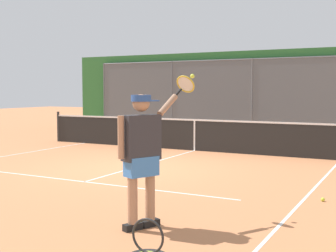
# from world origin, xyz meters

# --- Properties ---
(ground_plane) EXTENTS (60.00, 60.00, 0.00)m
(ground_plane) POSITION_xyz_m (0.00, 0.00, 0.00)
(ground_plane) COLOR #C67A4C
(court_line_markings) EXTENTS (8.43, 9.72, 0.01)m
(court_line_markings) POSITION_xyz_m (0.00, 2.11, 0.00)
(court_line_markings) COLOR white
(court_line_markings) RESTS_ON ground
(fence_backdrop) EXTENTS (17.94, 1.37, 3.49)m
(fence_backdrop) POSITION_xyz_m (0.00, -9.90, 1.73)
(fence_backdrop) COLOR #565B60
(fence_backdrop) RESTS_ON ground
(tennis_net) EXTENTS (10.83, 0.09, 1.07)m
(tennis_net) POSITION_xyz_m (0.00, -3.54, 0.49)
(tennis_net) COLOR #2D2D2D
(tennis_net) RESTS_ON ground
(tennis_player) EXTENTS (0.58, 1.42, 2.08)m
(tennis_player) POSITION_xyz_m (-2.59, 3.85, 1.06)
(tennis_player) COLOR black
(tennis_player) RESTS_ON ground
(tennis_ball_by_sideline) EXTENTS (0.07, 0.07, 0.07)m
(tennis_ball_by_sideline) POSITION_xyz_m (-4.49, 1.23, 0.03)
(tennis_ball_by_sideline) COLOR #C1D138
(tennis_ball_by_sideline) RESTS_ON ground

